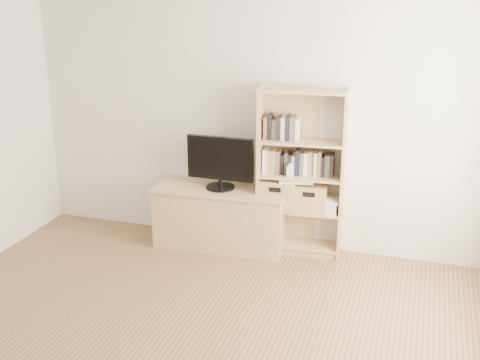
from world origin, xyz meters
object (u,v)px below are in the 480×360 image
at_px(bookshelf, 301,173).
at_px(baby_monitor, 290,171).
at_px(basket_right, 310,197).
at_px(tv_stand, 221,218).
at_px(television, 220,163).
at_px(basket_left, 278,193).
at_px(laptop, 296,179).

distance_m(bookshelf, baby_monitor, 0.13).
bearing_deg(baby_monitor, basket_right, 30.07).
xyz_separation_m(bookshelf, basket_right, (0.10, 0.00, -0.23)).
relative_size(tv_stand, television, 1.94).
bearing_deg(tv_stand, television, 0.00).
bearing_deg(television, tv_stand, 0.00).
distance_m(television, baby_monitor, 0.67).
distance_m(bookshelf, basket_left, 0.30).
height_order(baby_monitor, basket_left, baby_monitor).
distance_m(baby_monitor, basket_right, 0.33).
relative_size(bookshelf, baby_monitor, 14.64).
bearing_deg(basket_left, tv_stand, -175.77).
height_order(tv_stand, laptop, laptop).
relative_size(tv_stand, basket_right, 4.06).
height_order(bookshelf, basket_left, bookshelf).
xyz_separation_m(basket_right, laptop, (-0.13, -0.03, 0.17)).
height_order(bookshelf, laptop, bookshelf).
relative_size(television, basket_left, 1.88).
distance_m(tv_stand, basket_left, 0.62).
xyz_separation_m(tv_stand, basket_right, (0.85, 0.10, 0.28)).
relative_size(television, laptop, 2.08).
bearing_deg(basket_right, baby_monitor, -154.52).
xyz_separation_m(bookshelf, baby_monitor, (-0.08, -0.10, 0.04)).
bearing_deg(bookshelf, baby_monitor, -135.00).
relative_size(television, baby_monitor, 5.93).
xyz_separation_m(baby_monitor, basket_left, (-0.13, 0.07, -0.25)).
relative_size(bookshelf, basket_left, 4.65).
height_order(television, basket_right, television).
bearing_deg(television, laptop, 6.30).
xyz_separation_m(television, basket_right, (0.85, 0.10, -0.28)).
bearing_deg(television, bookshelf, 7.80).
distance_m(baby_monitor, laptop, 0.13).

